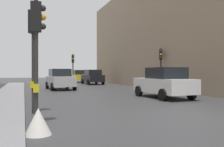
% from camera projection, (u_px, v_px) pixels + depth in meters
% --- Properties ---
extents(ground_plane, '(120.00, 120.00, 0.00)m').
position_uv_depth(ground_plane, '(189.00, 116.00, 8.58)').
color(ground_plane, '#38383A').
extents(building_facade_right, '(12.00, 34.70, 10.78)m').
position_uv_depth(building_facade_right, '(205.00, 32.00, 24.33)').
color(building_facade_right, gray).
rests_on(building_facade_right, ground).
extents(traffic_light_far_median, '(0.24, 0.43, 3.47)m').
position_uv_depth(traffic_light_far_median, '(73.00, 64.00, 27.60)').
color(traffic_light_far_median, '#2D2D2D').
rests_on(traffic_light_far_median, ground).
extents(traffic_light_near_right, '(0.45, 0.34, 3.85)m').
position_uv_depth(traffic_light_near_right, '(34.00, 40.00, 9.08)').
color(traffic_light_near_right, '#2D2D2D').
rests_on(traffic_light_near_right, ground).
extents(traffic_light_mid_street, '(0.35, 0.45, 3.41)m').
position_uv_depth(traffic_light_mid_street, '(161.00, 61.00, 20.01)').
color(traffic_light_mid_street, '#2D2D2D').
rests_on(traffic_light_mid_street, ground).
extents(traffic_light_near_left, '(0.43, 0.25, 3.59)m').
position_uv_depth(traffic_light_near_left, '(37.00, 38.00, 7.09)').
color(traffic_light_near_left, '#2D2D2D').
rests_on(traffic_light_near_left, ground).
extents(car_yellow_taxi, '(2.08, 4.23, 1.76)m').
position_uv_depth(car_yellow_taxi, '(79.00, 76.00, 36.30)').
color(car_yellow_taxi, yellow).
rests_on(car_yellow_taxi, ground).
extents(car_silver_hatchback, '(2.21, 4.30, 1.76)m').
position_uv_depth(car_silver_hatchback, '(60.00, 79.00, 21.43)').
color(car_silver_hatchback, '#BCBCC1').
rests_on(car_silver_hatchback, ground).
extents(car_white_compact, '(2.13, 4.26, 1.76)m').
position_uv_depth(car_white_compact, '(164.00, 83.00, 14.46)').
color(car_white_compact, silver).
rests_on(car_white_compact, ground).
extents(car_dark_suv, '(2.11, 4.25, 1.76)m').
position_uv_depth(car_dark_suv, '(93.00, 77.00, 30.40)').
color(car_dark_suv, black).
rests_on(car_dark_suv, ground).
extents(warning_sign_triangle, '(0.64, 0.64, 0.65)m').
position_uv_depth(warning_sign_triangle, '(38.00, 121.00, 5.99)').
color(warning_sign_triangle, silver).
rests_on(warning_sign_triangle, ground).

